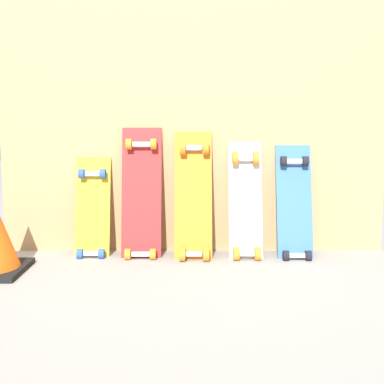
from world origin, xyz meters
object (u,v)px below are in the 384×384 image
(skateboard_white, at_px, (244,206))
(skateboard_blue, at_px, (293,208))
(skateboard_red, at_px, (140,199))
(skateboard_yellow, at_px, (91,214))
(skateboard_orange, at_px, (193,201))

(skateboard_white, height_order, skateboard_blue, skateboard_white)
(skateboard_red, xyz_separation_m, skateboard_blue, (0.77, -0.01, -0.05))
(skateboard_yellow, height_order, skateboard_white, skateboard_white)
(skateboard_white, bearing_deg, skateboard_orange, -178.32)
(skateboard_yellow, relative_size, skateboard_red, 0.80)
(skateboard_white, distance_m, skateboard_blue, 0.25)
(skateboard_orange, bearing_deg, skateboard_blue, 0.99)
(skateboard_yellow, distance_m, skateboard_red, 0.26)
(skateboard_red, height_order, skateboard_orange, skateboard_red)
(skateboard_orange, height_order, skateboard_blue, skateboard_orange)
(skateboard_white, xyz_separation_m, skateboard_blue, (0.25, 0.00, -0.01))
(skateboard_red, bearing_deg, skateboard_blue, -0.85)
(skateboard_red, xyz_separation_m, skateboard_orange, (0.27, -0.02, -0.01))
(skateboard_orange, height_order, skateboard_white, skateboard_orange)
(skateboard_yellow, height_order, skateboard_blue, skateboard_blue)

